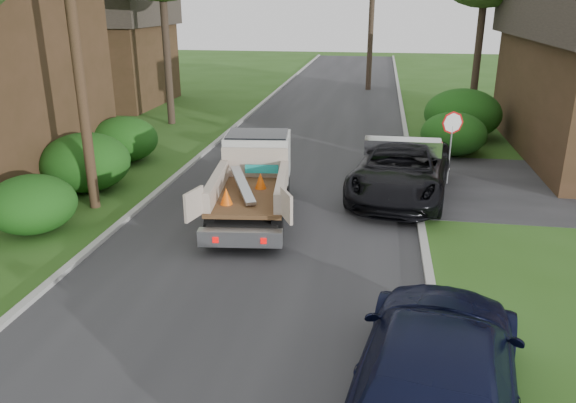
{
  "coord_description": "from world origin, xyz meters",
  "views": [
    {
      "loc": [
        2.77,
        -9.74,
        5.87
      ],
      "look_at": [
        0.7,
        3.09,
        1.2
      ],
      "focal_mm": 35.0,
      "sensor_mm": 36.0,
      "label": 1
    }
  ],
  "objects_px": {
    "utility_pole": "(74,28)",
    "navy_suv": "(436,371)",
    "house_left_far": "(101,51)",
    "stop_sign": "(452,132)",
    "flatbed_truck": "(254,172)",
    "black_pickup": "(401,170)"
  },
  "relations": [
    {
      "from": "house_left_far",
      "to": "navy_suv",
      "type": "distance_m",
      "value": 30.24
    },
    {
      "from": "flatbed_truck",
      "to": "black_pickup",
      "type": "relative_size",
      "value": 0.93
    },
    {
      "from": "utility_pole",
      "to": "black_pickup",
      "type": "relative_size",
      "value": 1.64
    },
    {
      "from": "stop_sign",
      "to": "black_pickup",
      "type": "xyz_separation_m",
      "value": [
        -1.6,
        -1.42,
        -0.93
      ]
    },
    {
      "from": "stop_sign",
      "to": "navy_suv",
      "type": "height_order",
      "value": "stop_sign"
    },
    {
      "from": "house_left_far",
      "to": "black_pickup",
      "type": "bearing_deg",
      "value": -40.14
    },
    {
      "from": "utility_pole",
      "to": "house_left_far",
      "type": "height_order",
      "value": "utility_pole"
    },
    {
      "from": "stop_sign",
      "to": "flatbed_truck",
      "type": "relative_size",
      "value": 0.44
    },
    {
      "from": "utility_pole",
      "to": "navy_suv",
      "type": "xyz_separation_m",
      "value": [
        9.28,
        -7.69,
        -4.33
      ]
    },
    {
      "from": "stop_sign",
      "to": "navy_suv",
      "type": "bearing_deg",
      "value": -96.82
    },
    {
      "from": "stop_sign",
      "to": "house_left_far",
      "type": "height_order",
      "value": "house_left_far"
    },
    {
      "from": "utility_pole",
      "to": "flatbed_truck",
      "type": "bearing_deg",
      "value": 8.25
    },
    {
      "from": "house_left_far",
      "to": "black_pickup",
      "type": "relative_size",
      "value": 1.24
    },
    {
      "from": "stop_sign",
      "to": "house_left_far",
      "type": "xyz_separation_m",
      "value": [
        -18.7,
        13.0,
        1.27
      ]
    },
    {
      "from": "utility_pole",
      "to": "black_pickup",
      "type": "bearing_deg",
      "value": 15.96
    },
    {
      "from": "stop_sign",
      "to": "utility_pole",
      "type": "distance_m",
      "value": 11.91
    },
    {
      "from": "flatbed_truck",
      "to": "navy_suv",
      "type": "bearing_deg",
      "value": -68.02
    },
    {
      "from": "stop_sign",
      "to": "flatbed_truck",
      "type": "height_order",
      "value": "stop_sign"
    },
    {
      "from": "house_left_far",
      "to": "flatbed_truck",
      "type": "distance_m",
      "value": 20.83
    },
    {
      "from": "utility_pole",
      "to": "house_left_far",
      "type": "distance_m",
      "value": 18.93
    },
    {
      "from": "stop_sign",
      "to": "house_left_far",
      "type": "bearing_deg",
      "value": 145.19
    },
    {
      "from": "stop_sign",
      "to": "black_pickup",
      "type": "relative_size",
      "value": 0.41
    }
  ]
}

